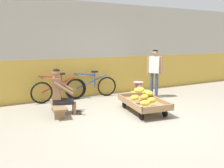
% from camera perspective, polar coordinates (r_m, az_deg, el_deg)
% --- Properties ---
extents(ground_plane, '(80.00, 80.00, 0.00)m').
position_cam_1_polar(ground_plane, '(5.47, 7.68, -8.83)').
color(ground_plane, gray).
extents(back_wall, '(16.00, 0.30, 3.00)m').
position_cam_1_polar(back_wall, '(7.77, -4.70, 8.29)').
color(back_wall, gold).
rests_on(back_wall, ground).
extents(banana_cart, '(1.01, 1.53, 0.36)m').
position_cam_1_polar(banana_cart, '(6.00, 7.69, -4.66)').
color(banana_cart, '#99754C').
rests_on(banana_cart, ground).
extents(banana_pile, '(0.94, 1.15, 0.27)m').
position_cam_1_polar(banana_pile, '(5.92, 7.76, -2.70)').
color(banana_pile, gold).
rests_on(banana_pile, banana_cart).
extents(low_bench, '(0.45, 1.13, 0.27)m').
position_cam_1_polar(low_bench, '(5.95, -13.12, -5.39)').
color(low_bench, olive).
rests_on(low_bench, ground).
extents(vendor_seated, '(0.73, 0.59, 1.14)m').
position_cam_1_polar(vendor_seated, '(5.85, -12.42, -1.90)').
color(vendor_seated, brown).
rests_on(vendor_seated, ground).
extents(plastic_crate, '(0.36, 0.28, 0.30)m').
position_cam_1_polar(plastic_crate, '(7.09, 6.39, -3.00)').
color(plastic_crate, gold).
rests_on(plastic_crate, ground).
extents(weighing_scale, '(0.30, 0.30, 0.29)m').
position_cam_1_polar(weighing_scale, '(7.02, 6.44, -0.60)').
color(weighing_scale, '#28282D').
rests_on(weighing_scale, plastic_crate).
extents(bicycle_near_left, '(1.66, 0.48, 0.86)m').
position_cam_1_polar(bicycle_near_left, '(7.16, -12.89, -1.41)').
color(bicycle_near_left, black).
rests_on(bicycle_near_left, ground).
extents(bicycle_far_left, '(1.65, 0.48, 0.86)m').
position_cam_1_polar(bicycle_far_left, '(7.51, -4.98, -0.62)').
color(bicycle_far_left, black).
rests_on(bicycle_far_left, ground).
extents(customer_adult, '(0.35, 0.41, 1.53)m').
position_cam_1_polar(customer_adult, '(7.48, 10.39, 3.85)').
color(customer_adult, '#38425B').
rests_on(customer_adult, ground).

